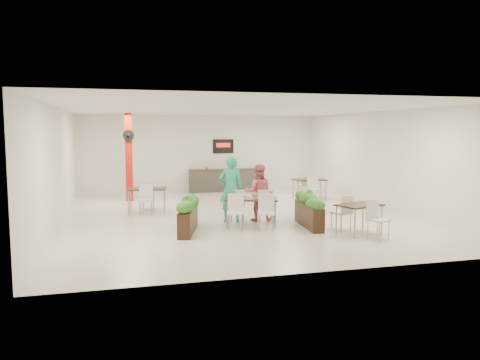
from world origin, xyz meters
The scene contains 12 objects.
ground centered at (0.00, 0.00, 0.00)m, with size 12.00×12.00×0.00m, color beige.
room_shell centered at (0.00, 0.00, 2.01)m, with size 10.10×12.10×3.22m.
red_column centered at (-3.00, 3.79, 1.64)m, with size 0.40×0.41×3.20m.
service_counter centered at (1.00, 5.65, 0.49)m, with size 3.00×0.64×2.20m.
main_table centered at (0.06, -1.64, 0.64)m, with size 1.63×1.90×0.92m.
diner_man centered at (-0.33, -0.99, 0.93)m, with size 0.68×0.45×1.86m, color #26A87F.
diner_woman centered at (0.47, -0.99, 0.81)m, with size 0.79×0.61×1.62m, color #E66676.
planter_left centered at (-1.70, -2.01, 0.51)m, with size 0.81×1.89×1.01m.
planter_right centered at (1.53, -2.15, 0.50)m, with size 0.59×1.93×1.01m.
side_table_a centered at (-2.52, 1.34, 0.63)m, with size 1.29×1.66×0.92m.
side_table_b centered at (3.58, 2.63, 0.63)m, with size 1.28×1.66×0.92m.
side_table_c centered at (2.37, -3.33, 0.62)m, with size 1.26×1.67×0.92m.
Camera 1 is at (-3.38, -13.64, 2.55)m, focal length 35.00 mm.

